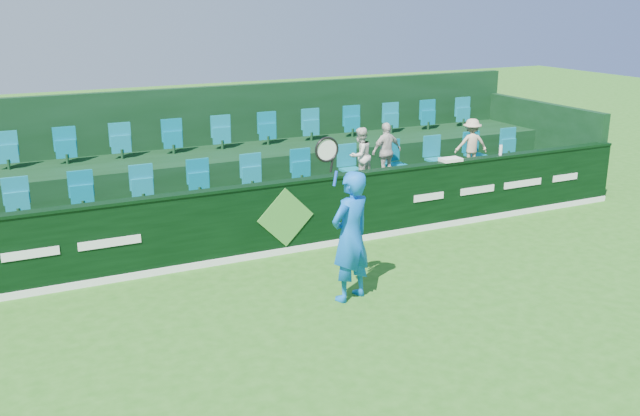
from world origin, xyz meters
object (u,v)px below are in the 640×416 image
spectator_middle (386,151)px  drinks_bottle (501,150)px  tennis_player (350,236)px  towel (451,160)px  spectator_right (471,144)px  spectator_left (360,156)px

spectator_middle → drinks_bottle: size_ratio=5.65×
tennis_player → spectator_middle: (2.75, 3.49, 0.38)m
towel → drinks_bottle: bearing=0.0°
spectator_right → towel: spectator_right is taller
spectator_middle → tennis_player: bearing=46.4°
tennis_player → spectator_middle: tennis_player is taller
spectator_middle → towel: 1.39m
tennis_player → spectator_left: size_ratio=2.27×
tennis_player → drinks_bottle: size_ratio=12.27×
spectator_left → towel: size_ratio=2.75×
tennis_player → spectator_right: tennis_player is taller
spectator_left → spectator_middle: bearing=160.1°
spectator_right → spectator_left: bearing=18.1°
spectator_left → spectator_right: spectator_left is taller
towel → drinks_bottle: 1.27m
towel → drinks_bottle: (1.26, 0.00, 0.08)m
drinks_bottle → spectator_right: bearing=84.2°
tennis_player → spectator_middle: bearing=51.8°
towel → spectator_middle: bearing=126.3°
towel → spectator_right: bearing=39.1°
drinks_bottle → spectator_middle: bearing=151.8°
tennis_player → spectator_middle: size_ratio=2.17×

